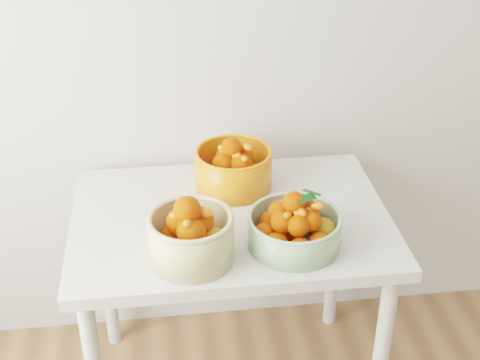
# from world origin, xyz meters

# --- Properties ---
(table) EXTENTS (1.00, 0.70, 0.75)m
(table) POSITION_xyz_m (-0.42, 1.60, 0.65)
(table) COLOR silver
(table) RESTS_ON ground
(bowl_cream) EXTENTS (0.32, 0.32, 0.21)m
(bowl_cream) POSITION_xyz_m (-0.56, 1.39, 0.83)
(bowl_cream) COLOR #C8BB7C
(bowl_cream) RESTS_ON table
(bowl_green) EXTENTS (0.28, 0.28, 0.18)m
(bowl_green) POSITION_xyz_m (-0.26, 1.42, 0.81)
(bowl_green) COLOR #8FB683
(bowl_green) RESTS_ON table
(bowl_orange) EXTENTS (0.28, 0.28, 0.18)m
(bowl_orange) POSITION_xyz_m (-0.39, 1.77, 0.82)
(bowl_orange) COLOR orange
(bowl_orange) RESTS_ON table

